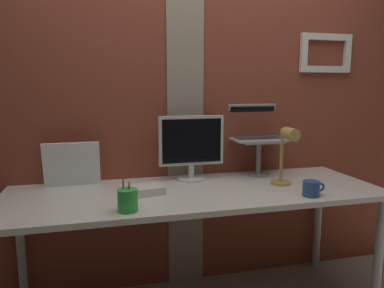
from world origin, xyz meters
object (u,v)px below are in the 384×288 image
(laptop, at_px, (255,129))
(whiteboard_panel, at_px, (72,164))
(desk_lamp, at_px, (286,150))
(coffee_mug, at_px, (312,188))
(pen_cup, at_px, (128,200))
(monitor, at_px, (191,144))

(laptop, relative_size, whiteboard_panel, 1.08)
(desk_lamp, xyz_separation_m, coffee_mug, (0.05, -0.20, -0.18))
(pen_cup, height_order, coffee_mug, pen_cup)
(desk_lamp, bearing_deg, laptop, 96.07)
(laptop, xyz_separation_m, coffee_mug, (0.08, -0.57, -0.26))
(coffee_mug, bearing_deg, desk_lamp, 102.55)
(monitor, height_order, whiteboard_panel, monitor)
(monitor, xyz_separation_m, laptop, (0.46, 0.08, 0.07))
(desk_lamp, distance_m, pen_cup, 0.96)
(desk_lamp, distance_m, coffee_mug, 0.27)
(monitor, relative_size, laptop, 1.19)
(desk_lamp, relative_size, coffee_mug, 2.78)
(laptop, bearing_deg, desk_lamp, -83.93)
(whiteboard_panel, relative_size, coffee_mug, 2.53)
(whiteboard_panel, height_order, pen_cup, whiteboard_panel)
(whiteboard_panel, xyz_separation_m, coffee_mug, (1.26, -0.52, -0.09))
(monitor, distance_m, pen_cup, 0.68)
(monitor, distance_m, whiteboard_panel, 0.72)
(desk_lamp, height_order, pen_cup, desk_lamp)
(whiteboard_panel, relative_size, pen_cup, 1.94)
(monitor, distance_m, desk_lamp, 0.57)
(monitor, xyz_separation_m, pen_cup, (-0.43, -0.49, -0.17))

